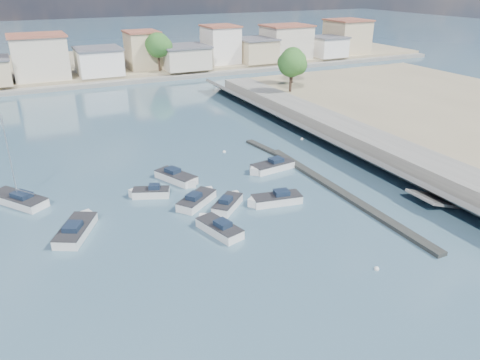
# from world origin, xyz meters

# --- Properties ---
(ground) EXTENTS (400.00, 400.00, 0.00)m
(ground) POSITION_xyz_m (0.00, 40.00, 0.00)
(ground) COLOR #314F63
(ground) RESTS_ON ground
(seawall_walkway) EXTENTS (5.00, 90.00, 1.80)m
(seawall_walkway) POSITION_xyz_m (18.50, 13.00, 0.90)
(seawall_walkway) COLOR slate
(seawall_walkway) RESTS_ON ground
(breakwater) EXTENTS (2.00, 31.02, 0.35)m
(breakwater) POSITION_xyz_m (6.90, 12.69, 0.17)
(breakwater) COLOR black
(breakwater) RESTS_ON ground
(far_shore_land) EXTENTS (160.00, 40.00, 1.40)m
(far_shore_land) POSITION_xyz_m (0.00, 92.00, 0.70)
(far_shore_land) COLOR gray
(far_shore_land) RESTS_ON ground
(far_shore_quay) EXTENTS (160.00, 2.50, 0.80)m
(far_shore_quay) POSITION_xyz_m (0.00, 71.00, 0.40)
(far_shore_quay) COLOR slate
(far_shore_quay) RESTS_ON ground
(far_town) EXTENTS (113.01, 12.80, 8.35)m
(far_town) POSITION_xyz_m (10.71, 76.92, 4.93)
(far_town) COLOR beige
(far_town) RESTS_ON far_shore_land
(shore_trees) EXTENTS (74.56, 38.32, 7.92)m
(shore_trees) POSITION_xyz_m (8.34, 68.11, 6.22)
(shore_trees) COLOR #38281E
(shore_trees) RESTS_ON ground
(motorboat_a) EXTENTS (2.88, 5.03, 1.48)m
(motorboat_a) POSITION_xyz_m (-7.04, 8.25, 0.38)
(motorboat_a) COLOR silver
(motorboat_a) RESTS_ON ground
(motorboat_b) EXTENTS (3.98, 3.88, 1.48)m
(motorboat_b) POSITION_xyz_m (-4.31, 12.01, 0.38)
(motorboat_b) COLOR silver
(motorboat_b) RESTS_ON ground
(motorboat_c) EXTENTS (5.33, 2.59, 1.48)m
(motorboat_c) POSITION_xyz_m (-0.06, 10.83, 0.38)
(motorboat_c) COLOR silver
(motorboat_c) RESTS_ON ground
(motorboat_d) EXTENTS (5.54, 2.62, 1.48)m
(motorboat_d) POSITION_xyz_m (3.73, 18.28, 0.38)
(motorboat_d) COLOR silver
(motorboat_d) RESTS_ON ground
(motorboat_e) EXTENTS (4.28, 5.62, 1.48)m
(motorboat_e) POSITION_xyz_m (-17.78, 13.23, 0.38)
(motorboat_e) COLOR silver
(motorboat_e) RESTS_ON ground
(motorboat_f) EXTENTS (3.95, 2.67, 1.48)m
(motorboat_f) POSITION_xyz_m (-10.35, 17.53, 0.38)
(motorboat_f) COLOR silver
(motorboat_f) RESTS_ON ground
(motorboat_g) EXTENTS (3.65, 5.36, 1.48)m
(motorboat_g) POSITION_xyz_m (-6.60, 19.90, 0.38)
(motorboat_g) COLOR silver
(motorboat_g) RESTS_ON ground
(motorboat_h) EXTENTS (4.65, 4.13, 1.48)m
(motorboat_h) POSITION_xyz_m (-6.57, 14.04, 0.38)
(motorboat_h) COLOR silver
(motorboat_h) RESTS_ON ground
(sailboat) EXTENTS (5.26, 6.15, 9.00)m
(sailboat) POSITION_xyz_m (-22.14, 21.70, 0.41)
(sailboat) COLOR silver
(sailboat) RESTS_ON ground
(mooring_buoys) EXTENTS (11.85, 28.68, 0.39)m
(mooring_buoys) POSITION_xyz_m (7.00, 12.56, 0.05)
(mooring_buoys) COLOR white
(mooring_buoys) RESTS_ON ground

